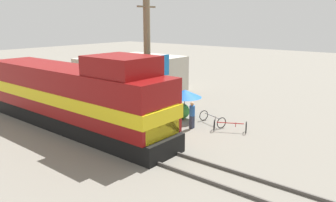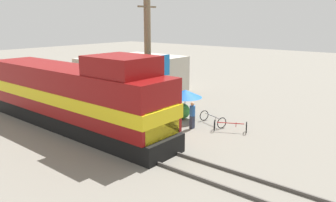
{
  "view_description": "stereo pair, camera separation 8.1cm",
  "coord_description": "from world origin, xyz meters",
  "px_view_note": "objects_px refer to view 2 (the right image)",
  "views": [
    {
      "loc": [
        -11.02,
        -13.18,
        6.38
      ],
      "look_at": [
        1.2,
        -3.19,
        2.46
      ],
      "focal_mm": 35.0,
      "sensor_mm": 36.0,
      "label": 1
    },
    {
      "loc": [
        -10.96,
        -13.24,
        6.38
      ],
      "look_at": [
        1.2,
        -3.19,
        2.46
      ],
      "focal_mm": 35.0,
      "sensor_mm": 36.0,
      "label": 2
    }
  ],
  "objects_px": {
    "vendor_umbrella": "(185,94)",
    "locomotive": "(76,97)",
    "billboard_sign": "(159,70)",
    "bicycle_spare": "(230,126)",
    "bicycle": "(213,119)",
    "person_bystander": "(192,114)",
    "utility_pole": "(148,51)"
  },
  "relations": [
    {
      "from": "locomotive",
      "to": "bicycle",
      "type": "xyz_separation_m",
      "value": [
        5.93,
        -5.75,
        -1.63
      ]
    },
    {
      "from": "locomotive",
      "to": "vendor_umbrella",
      "type": "bearing_deg",
      "value": -33.7
    },
    {
      "from": "billboard_sign",
      "to": "bicycle",
      "type": "bearing_deg",
      "value": -90.35
    },
    {
      "from": "utility_pole",
      "to": "bicycle",
      "type": "xyz_separation_m",
      "value": [
        -0.57,
        -6.01,
        -3.82
      ]
    },
    {
      "from": "locomotive",
      "to": "bicycle",
      "type": "distance_m",
      "value": 8.42
    },
    {
      "from": "locomotive",
      "to": "billboard_sign",
      "type": "bearing_deg",
      "value": -12.46
    },
    {
      "from": "vendor_umbrella",
      "to": "person_bystander",
      "type": "distance_m",
      "value": 2.08
    },
    {
      "from": "vendor_umbrella",
      "to": "locomotive",
      "type": "bearing_deg",
      "value": 146.3
    },
    {
      "from": "person_bystander",
      "to": "bicycle_spare",
      "type": "xyz_separation_m",
      "value": [
        0.93,
        -2.08,
        -0.54
      ]
    },
    {
      "from": "utility_pole",
      "to": "billboard_sign",
      "type": "relative_size",
      "value": 2.07
    },
    {
      "from": "vendor_umbrella",
      "to": "bicycle",
      "type": "distance_m",
      "value": 2.43
    },
    {
      "from": "billboard_sign",
      "to": "vendor_umbrella",
      "type": "bearing_deg",
      "value": -96.65
    },
    {
      "from": "vendor_umbrella",
      "to": "bicycle_spare",
      "type": "relative_size",
      "value": 1.11
    },
    {
      "from": "vendor_umbrella",
      "to": "bicycle_spare",
      "type": "bearing_deg",
      "value": -94.68
    },
    {
      "from": "billboard_sign",
      "to": "bicycle",
      "type": "distance_m",
      "value": 5.18
    },
    {
      "from": "person_bystander",
      "to": "vendor_umbrella",
      "type": "bearing_deg",
      "value": 50.07
    },
    {
      "from": "utility_pole",
      "to": "bicycle",
      "type": "height_order",
      "value": "utility_pole"
    },
    {
      "from": "person_bystander",
      "to": "bicycle_spare",
      "type": "bearing_deg",
      "value": -66.0
    },
    {
      "from": "utility_pole",
      "to": "vendor_umbrella",
      "type": "height_order",
      "value": "utility_pole"
    },
    {
      "from": "utility_pole",
      "to": "person_bystander",
      "type": "xyz_separation_m",
      "value": [
        -2.04,
        -5.49,
        -3.28
      ]
    },
    {
      "from": "vendor_umbrella",
      "to": "person_bystander",
      "type": "xyz_separation_m",
      "value": [
        -1.21,
        -1.45,
        -0.85
      ]
    },
    {
      "from": "vendor_umbrella",
      "to": "bicycle",
      "type": "relative_size",
      "value": 1.12
    },
    {
      "from": "person_bystander",
      "to": "bicycle",
      "type": "relative_size",
      "value": 0.83
    },
    {
      "from": "bicycle",
      "to": "utility_pole",
      "type": "bearing_deg",
      "value": 105.35
    },
    {
      "from": "bicycle",
      "to": "bicycle_spare",
      "type": "bearing_deg",
      "value": -88.66
    },
    {
      "from": "utility_pole",
      "to": "bicycle_spare",
      "type": "height_order",
      "value": "utility_pole"
    },
    {
      "from": "billboard_sign",
      "to": "bicycle_spare",
      "type": "bearing_deg",
      "value": -95.49
    },
    {
      "from": "utility_pole",
      "to": "bicycle",
      "type": "distance_m",
      "value": 7.15
    },
    {
      "from": "utility_pole",
      "to": "vendor_umbrella",
      "type": "xyz_separation_m",
      "value": [
        -0.83,
        -4.04,
        -2.43
      ]
    },
    {
      "from": "locomotive",
      "to": "utility_pole",
      "type": "height_order",
      "value": "utility_pole"
    },
    {
      "from": "billboard_sign",
      "to": "bicycle",
      "type": "relative_size",
      "value": 2.02
    },
    {
      "from": "locomotive",
      "to": "bicycle_spare",
      "type": "height_order",
      "value": "locomotive"
    }
  ]
}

